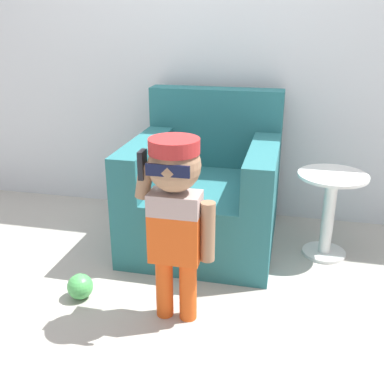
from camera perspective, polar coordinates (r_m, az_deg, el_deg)
The scene contains 6 objects.
ground_plane at distance 2.96m, azimuth -1.26°, elevation -7.19°, with size 10.00×10.00×0.00m, color #ADA89E.
wall_back at distance 3.28m, azimuth 1.69°, elevation 19.37°, with size 10.00×0.05×2.60m.
armchair at distance 2.95m, azimuth 1.74°, elevation -0.06°, with size 0.91×0.97×0.96m.
person_child at distance 2.06m, azimuth -2.13°, elevation -1.50°, with size 0.38×0.28×0.92m.
side_table at distance 2.88m, azimuth 17.03°, elevation -1.87°, with size 0.42×0.42×0.54m.
toy_ball at distance 2.53m, azimuth -14.02°, elevation -11.56°, with size 0.14×0.14×0.14m.
Camera 1 is at (0.64, -2.52, 1.42)m, focal length 42.00 mm.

